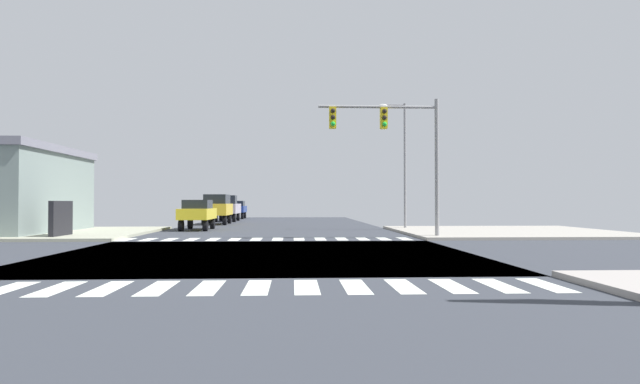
{
  "coord_description": "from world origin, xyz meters",
  "views": [
    {
      "loc": [
        0.98,
        -18.55,
        1.73
      ],
      "look_at": [
        2.21,
        6.63,
        2.21
      ],
      "focal_mm": 30.84,
      "sensor_mm": 36.0,
      "label": 1
    }
  ],
  "objects_px": {
    "traffic_signal_mast": "(392,136)",
    "street_lamp": "(401,154)",
    "pickup_leading_2": "(227,207)",
    "sedan_middle_4": "(237,208)",
    "suv_inner_2": "(217,207)",
    "sedan_nearside_1": "(198,212)"
  },
  "relations": [
    {
      "from": "sedan_nearside_1",
      "to": "pickup_leading_2",
      "type": "xyz_separation_m",
      "value": [
        -0.0,
        15.33,
        0.17
      ]
    },
    {
      "from": "traffic_signal_mast",
      "to": "sedan_nearside_1",
      "type": "height_order",
      "value": "traffic_signal_mast"
    },
    {
      "from": "traffic_signal_mast",
      "to": "pickup_leading_2",
      "type": "bearing_deg",
      "value": 114.0
    },
    {
      "from": "traffic_signal_mast",
      "to": "sedan_middle_4",
      "type": "bearing_deg",
      "value": 108.22
    },
    {
      "from": "sedan_nearside_1",
      "to": "suv_inner_2",
      "type": "distance_m",
      "value": 8.85
    },
    {
      "from": "traffic_signal_mast",
      "to": "street_lamp",
      "type": "xyz_separation_m",
      "value": [
        2.09,
        8.24,
        -0.14
      ]
    },
    {
      "from": "pickup_leading_2",
      "to": "sedan_middle_4",
      "type": "bearing_deg",
      "value": -90.0
    },
    {
      "from": "pickup_leading_2",
      "to": "sedan_nearside_1",
      "type": "bearing_deg",
      "value": 90.0
    },
    {
      "from": "sedan_nearside_1",
      "to": "pickup_leading_2",
      "type": "relative_size",
      "value": 0.84
    },
    {
      "from": "traffic_signal_mast",
      "to": "suv_inner_2",
      "type": "xyz_separation_m",
      "value": [
        -10.68,
        17.5,
        -3.52
      ]
    },
    {
      "from": "sedan_nearside_1",
      "to": "sedan_middle_4",
      "type": "relative_size",
      "value": 1.0
    },
    {
      "from": "sedan_middle_4",
      "to": "suv_inner_2",
      "type": "xyz_separation_m",
      "value": [
        -0.0,
        -14.93,
        0.28
      ]
    },
    {
      "from": "traffic_signal_mast",
      "to": "sedan_middle_4",
      "type": "height_order",
      "value": "traffic_signal_mast"
    },
    {
      "from": "street_lamp",
      "to": "sedan_middle_4",
      "type": "height_order",
      "value": "street_lamp"
    },
    {
      "from": "traffic_signal_mast",
      "to": "street_lamp",
      "type": "height_order",
      "value": "street_lamp"
    },
    {
      "from": "suv_inner_2",
      "to": "street_lamp",
      "type": "bearing_deg",
      "value": 144.03
    },
    {
      "from": "pickup_leading_2",
      "to": "suv_inner_2",
      "type": "xyz_separation_m",
      "value": [
        0.0,
        -6.48,
        0.1
      ]
    },
    {
      "from": "traffic_signal_mast",
      "to": "suv_inner_2",
      "type": "distance_m",
      "value": 20.81
    },
    {
      "from": "street_lamp",
      "to": "pickup_leading_2",
      "type": "height_order",
      "value": "street_lamp"
    },
    {
      "from": "traffic_signal_mast",
      "to": "pickup_leading_2",
      "type": "xyz_separation_m",
      "value": [
        -10.68,
        23.98,
        -3.63
      ]
    },
    {
      "from": "sedan_nearside_1",
      "to": "suv_inner_2",
      "type": "height_order",
      "value": "suv_inner_2"
    },
    {
      "from": "pickup_leading_2",
      "to": "sedan_middle_4",
      "type": "xyz_separation_m",
      "value": [
        0.0,
        8.46,
        -0.17
      ]
    }
  ]
}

